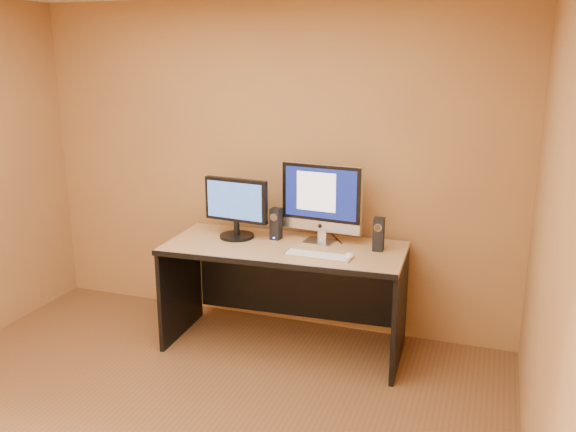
{
  "coord_description": "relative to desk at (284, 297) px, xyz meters",
  "views": [
    {
      "loc": [
        1.73,
        -2.51,
        2.19
      ],
      "look_at": [
        0.36,
        1.41,
        1.07
      ],
      "focal_mm": 38.0,
      "sensor_mm": 36.0,
      "label": 1
    }
  ],
  "objects": [
    {
      "name": "walls",
      "position": [
        -0.3,
        -1.51,
        0.89
      ],
      "size": [
        4.0,
        4.0,
        2.6
      ],
      "primitive_type": null,
      "color": "#A27841",
      "rests_on": "ground"
    },
    {
      "name": "desk",
      "position": [
        0.0,
        0.0,
        0.0
      ],
      "size": [
        1.79,
        0.85,
        0.81
      ],
      "primitive_type": null,
      "rotation": [
        0.0,
        0.0,
        0.04
      ],
      "color": "tan",
      "rests_on": "ground"
    },
    {
      "name": "imac",
      "position": [
        0.22,
        0.18,
        0.71
      ],
      "size": [
        0.65,
        0.29,
        0.6
      ],
      "primitive_type": null,
      "rotation": [
        0.0,
        0.0,
        -0.1
      ],
      "color": "#BBBBC0",
      "rests_on": "desk"
    },
    {
      "name": "second_monitor",
      "position": [
        -0.42,
        0.08,
        0.64
      ],
      "size": [
        0.55,
        0.32,
        0.46
      ],
      "primitive_type": null,
      "rotation": [
        0.0,
        0.0,
        -0.11
      ],
      "color": "black",
      "rests_on": "desk"
    },
    {
      "name": "speaker_left",
      "position": [
        -0.12,
        0.15,
        0.53
      ],
      "size": [
        0.08,
        0.09,
        0.24
      ],
      "primitive_type": null,
      "rotation": [
        0.0,
        0.0,
        -0.09
      ],
      "color": "black",
      "rests_on": "desk"
    },
    {
      "name": "speaker_right",
      "position": [
        0.67,
        0.13,
        0.53
      ],
      "size": [
        0.08,
        0.08,
        0.24
      ],
      "primitive_type": null,
      "rotation": [
        0.0,
        0.0,
        0.03
      ],
      "color": "black",
      "rests_on": "desk"
    },
    {
      "name": "keyboard",
      "position": [
        0.3,
        -0.15,
        0.42
      ],
      "size": [
        0.48,
        0.14,
        0.02
      ],
      "primitive_type": "cube",
      "rotation": [
        0.0,
        0.0,
        -0.03
      ],
      "color": "silver",
      "rests_on": "desk"
    },
    {
      "name": "mouse",
      "position": [
        0.52,
        -0.11,
        0.43
      ],
      "size": [
        0.08,
        0.12,
        0.04
      ],
      "primitive_type": "ellipsoid",
      "rotation": [
        0.0,
        0.0,
        0.14
      ],
      "color": "white",
      "rests_on": "desk"
    },
    {
      "name": "cable_a",
      "position": [
        0.33,
        0.28,
        0.41
      ],
      "size": [
        0.14,
        0.21,
        0.01
      ],
      "primitive_type": "cylinder",
      "rotation": [
        1.57,
        0.0,
        0.57
      ],
      "color": "black",
      "rests_on": "desk"
    },
    {
      "name": "cable_b",
      "position": [
        0.17,
        0.29,
        0.41
      ],
      "size": [
        0.06,
        0.19,
        0.01
      ],
      "primitive_type": "cylinder",
      "rotation": [
        1.57,
        0.0,
        -0.26
      ],
      "color": "black",
      "rests_on": "desk"
    }
  ]
}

